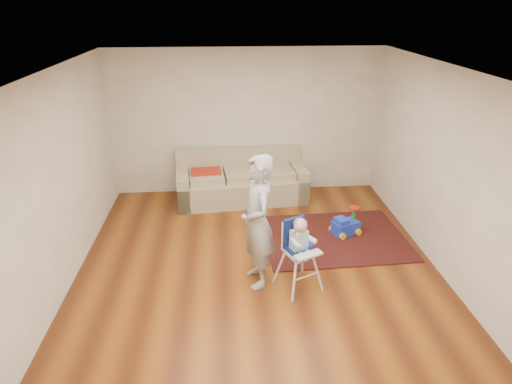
{
  "coord_description": "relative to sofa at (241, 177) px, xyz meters",
  "views": [
    {
      "loc": [
        -0.4,
        -5.0,
        3.46
      ],
      "look_at": [
        0.0,
        0.4,
        1.0
      ],
      "focal_mm": 30.0,
      "sensor_mm": 36.0,
      "label": 1
    }
  ],
  "objects": [
    {
      "name": "adult",
      "position": [
        0.1,
        -2.58,
        0.43
      ],
      "size": [
        0.53,
        0.71,
        1.78
      ],
      "primitive_type": "imported",
      "rotation": [
        0.0,
        0.0,
        -1.41
      ],
      "color": "gray",
      "rests_on": "ground"
    },
    {
      "name": "ride_on_toy",
      "position": [
        1.6,
        -1.45,
        -0.22
      ],
      "size": [
        0.48,
        0.42,
        0.44
      ],
      "primitive_type": null,
      "rotation": [
        0.0,
        0.0,
        0.38
      ],
      "color": "blue",
      "rests_on": "area_rug"
    },
    {
      "name": "area_rug",
      "position": [
        1.4,
        -1.55,
        -0.45
      ],
      "size": [
        2.27,
        1.74,
        0.02
      ],
      "primitive_type": "cube",
      "rotation": [
        0.0,
        0.0,
        0.04
      ],
      "color": "black",
      "rests_on": "ground"
    },
    {
      "name": "toy_ball",
      "position": [
        0.91,
        -1.92,
        -0.36
      ],
      "size": [
        0.16,
        0.16,
        0.16
      ],
      "primitive_type": "sphere",
      "color": "blue",
      "rests_on": "area_rug"
    },
    {
      "name": "high_chair",
      "position": [
        0.61,
        -2.74,
        0.03
      ],
      "size": [
        0.62,
        0.62,
        1.01
      ],
      "rotation": [
        0.0,
        0.0,
        0.42
      ],
      "color": "silver",
      "rests_on": "ground"
    },
    {
      "name": "sofa",
      "position": [
        0.0,
        0.0,
        0.0
      ],
      "size": [
        2.44,
        1.18,
        0.91
      ],
      "rotation": [
        0.0,
        0.0,
        0.09
      ],
      "color": "gray",
      "rests_on": "ground"
    },
    {
      "name": "room_envelope",
      "position": [
        0.13,
        -1.77,
        1.42
      ],
      "size": [
        5.04,
        5.52,
        2.72
      ],
      "color": "beige",
      "rests_on": "ground"
    },
    {
      "name": "ground",
      "position": [
        0.13,
        -2.3,
        -0.46
      ],
      "size": [
        5.5,
        5.5,
        0.0
      ],
      "primitive_type": "plane",
      "color": "#4F230F",
      "rests_on": "ground"
    },
    {
      "name": "side_table",
      "position": [
        -0.59,
        -0.04,
        -0.24
      ],
      "size": [
        0.44,
        0.44,
        0.44
      ],
      "primitive_type": null,
      "color": "black",
      "rests_on": "ground"
    }
  ]
}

